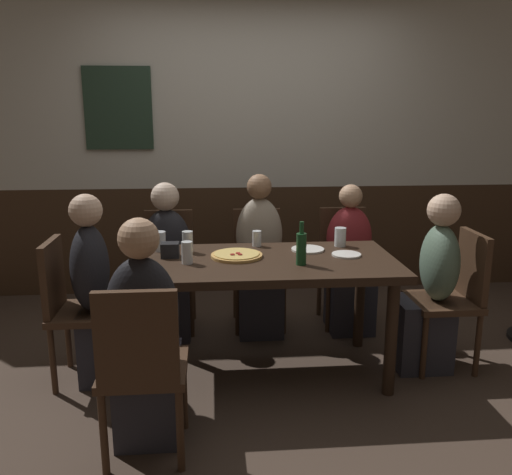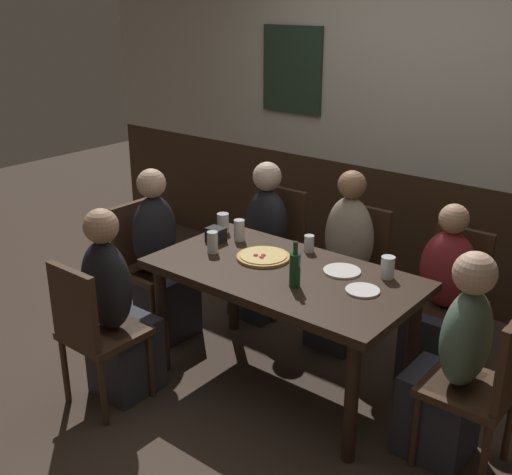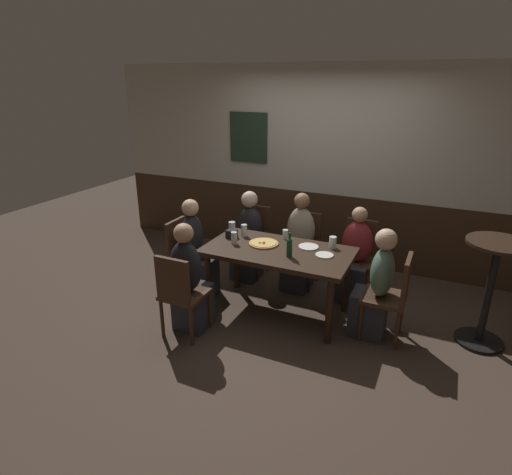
{
  "view_description": "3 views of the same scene",
  "coord_description": "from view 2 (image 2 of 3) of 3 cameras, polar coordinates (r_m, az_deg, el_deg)",
  "views": [
    {
      "loc": [
        -0.34,
        -3.09,
        1.62
      ],
      "look_at": [
        -0.07,
        0.11,
        0.85
      ],
      "focal_mm": 37.45,
      "sensor_mm": 36.0,
      "label": 1
    },
    {
      "loc": [
        1.93,
        -2.63,
        2.19
      ],
      "look_at": [
        -0.19,
        -0.01,
        0.9
      ],
      "focal_mm": 44.52,
      "sensor_mm": 36.0,
      "label": 2
    },
    {
      "loc": [
        1.51,
        -3.79,
        2.43
      ],
      "look_at": [
        -0.21,
        -0.09,
        0.87
      ],
      "focal_mm": 29.71,
      "sensor_mm": 36.0,
      "label": 3
    }
  ],
  "objects": [
    {
      "name": "person_right_far",
      "position": [
        3.93,
        16.24,
        -6.15
      ],
      "size": [
        0.34,
        0.37,
        1.09
      ],
      "color": "#2D2D38",
      "rests_on": "ground_plane"
    },
    {
      "name": "plate_white_large",
      "position": [
        3.58,
        7.73,
        -3.0
      ],
      "size": [
        0.21,
        0.21,
        0.01
      ],
      "primitive_type": "cylinder",
      "color": "white",
      "rests_on": "dining_table"
    },
    {
      "name": "chair_head_west",
      "position": [
        4.42,
        -9.97,
        -1.92
      ],
      "size": [
        0.4,
        0.4,
        0.88
      ],
      "color": "#422B1C",
      "rests_on": "ground_plane"
    },
    {
      "name": "ground_plane",
      "position": [
        3.93,
        2.3,
        -12.89
      ],
      "size": [
        12.0,
        12.0,
        0.0
      ],
      "primitive_type": "plane",
      "color": "#423328"
    },
    {
      "name": "chair_left_far",
      "position": [
        4.65,
        1.85,
        -0.4
      ],
      "size": [
        0.4,
        0.4,
        0.88
      ],
      "color": "#422B1C",
      "rests_on": "ground_plane"
    },
    {
      "name": "person_left_far",
      "position": [
        4.54,
        0.6,
        -1.25
      ],
      "size": [
        0.34,
        0.37,
        1.12
      ],
      "color": "#2D2D38",
      "rests_on": "ground_plane"
    },
    {
      "name": "pint_glass_pale",
      "position": [
        4.14,
        -2.98,
        1.21
      ],
      "size": [
        0.08,
        0.08,
        0.13
      ],
      "color": "silver",
      "rests_on": "dining_table"
    },
    {
      "name": "pint_glass_stout",
      "position": [
        3.99,
        -1.51,
        0.53
      ],
      "size": [
        0.07,
        0.07,
        0.14
      ],
      "color": "silver",
      "rests_on": "dining_table"
    },
    {
      "name": "person_mid_far",
      "position": [
        4.18,
        7.87,
        -3.19
      ],
      "size": [
        0.34,
        0.37,
        1.17
      ],
      "color": "#2D2D38",
      "rests_on": "ground_plane"
    },
    {
      "name": "chair_head_east",
      "position": [
        3.22,
        19.9,
        -12.17
      ],
      "size": [
        0.4,
        0.4,
        0.88
      ],
      "color": "#422B1C",
      "rests_on": "ground_plane"
    },
    {
      "name": "pizza",
      "position": [
        3.73,
        0.66,
        -1.74
      ],
      "size": [
        0.32,
        0.32,
        0.03
      ],
      "color": "tan",
      "rests_on": "dining_table"
    },
    {
      "name": "dining_table",
      "position": [
        3.61,
        2.44,
        -4.3
      ],
      "size": [
        1.53,
        0.82,
        0.74
      ],
      "color": "black",
      "rests_on": "ground_plane"
    },
    {
      "name": "plate_white_small",
      "position": [
        3.37,
        9.55,
        -4.71
      ],
      "size": [
        0.18,
        0.18,
        0.01
      ],
      "primitive_type": "cylinder",
      "color": "white",
      "rests_on": "dining_table"
    },
    {
      "name": "person_head_west",
      "position": [
        4.31,
        -8.53,
        -2.6
      ],
      "size": [
        0.37,
        0.34,
        1.15
      ],
      "color": "#2D2D38",
      "rests_on": "ground_plane"
    },
    {
      "name": "person_left_near",
      "position": [
        3.69,
        -12.43,
        -7.15
      ],
      "size": [
        0.34,
        0.37,
        1.15
      ],
      "color": "#2D2D38",
      "rests_on": "ground_plane"
    },
    {
      "name": "condiment_caddy",
      "position": [
        3.98,
        -3.63,
        0.26
      ],
      "size": [
        0.11,
        0.09,
        0.09
      ],
      "primitive_type": "cube",
      "color": "black",
      "rests_on": "dining_table"
    },
    {
      "name": "wall_back",
      "position": [
        4.79,
        14.55,
        9.61
      ],
      "size": [
        6.4,
        0.13,
        2.6
      ],
      "color": "#3D2819",
      "rests_on": "ground_plane"
    },
    {
      "name": "pint_glass_amber",
      "position": [
        3.81,
        -3.92,
        -0.55
      ],
      "size": [
        0.07,
        0.07,
        0.13
      ],
      "color": "silver",
      "rests_on": "dining_table"
    },
    {
      "name": "chair_mid_far",
      "position": [
        4.31,
        8.99,
        -2.45
      ],
      "size": [
        0.4,
        0.4,
        0.88
      ],
      "color": "#422B1C",
      "rests_on": "ground_plane"
    },
    {
      "name": "person_head_east",
      "position": [
        3.27,
        17.15,
        -11.66
      ],
      "size": [
        0.37,
        0.34,
        1.13
      ],
      "color": "#2D2D38",
      "rests_on": "ground_plane"
    },
    {
      "name": "chair_left_near",
      "position": [
        3.6,
        -14.46,
        -7.86
      ],
      "size": [
        0.4,
        0.4,
        0.88
      ],
      "color": "#422B1C",
      "rests_on": "ground_plane"
    },
    {
      "name": "chair_right_far",
      "position": [
        4.05,
        17.23,
        -4.75
      ],
      "size": [
        0.4,
        0.4,
        0.88
      ],
      "color": "#422B1C",
      "rests_on": "ground_plane"
    },
    {
      "name": "beer_bottle_green",
      "position": [
        3.35,
        3.52,
        -2.85
      ],
      "size": [
        0.06,
        0.06,
        0.26
      ],
      "color": "#194723",
      "rests_on": "dining_table"
    },
    {
      "name": "tumbler_water",
      "position": [
        3.83,
        4.79,
        -0.62
      ],
      "size": [
        0.06,
        0.06,
        0.1
      ],
      "color": "silver",
      "rests_on": "dining_table"
    },
    {
      "name": "beer_glass_tall",
      "position": [
        3.54,
        11.74,
        -2.77
      ],
      "size": [
        0.08,
        0.08,
        0.12
      ],
      "color": "silver",
      "rests_on": "dining_table"
    }
  ]
}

